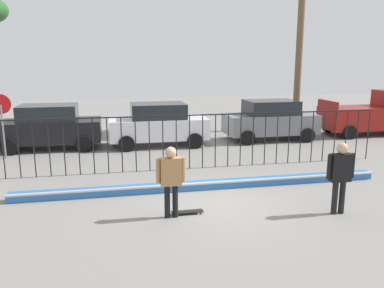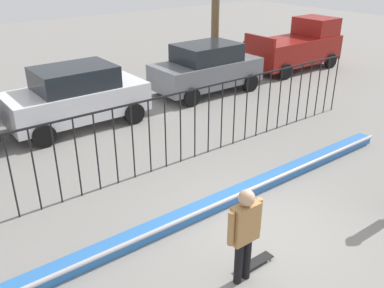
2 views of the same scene
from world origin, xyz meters
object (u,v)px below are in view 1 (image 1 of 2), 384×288
Objects in this scene: skateboarder at (171,176)px; skateboard at (187,212)px; pickup_truck at (372,114)px; parked_car_white at (158,124)px; parked_car_black at (49,126)px; stop_sign at (2,117)px; camera_operator at (340,172)px; parked_car_gray at (270,120)px.

skateboarder reaches higher than skateboard.
pickup_truck is at bearing 60.58° from skateboarder.
pickup_truck reaches higher than skateboard.
pickup_truck is (11.30, 8.58, 0.98)m from skateboard.
skateboard is 0.19× the size of parked_car_white.
pickup_truck reaches higher than parked_car_black.
skateboard is at bearing -49.89° from stop_sign.
pickup_truck is (11.72, 8.69, -0.02)m from skateboarder.
parked_car_white is at bearing 109.29° from skateboarder.
stop_sign is at bearing 151.60° from skateboarder.
parked_car_white is 6.28m from stop_sign.
skateboarder is 14.59m from pickup_truck.
parked_car_black is at bearing -179.25° from parked_car_white.
parked_car_black is 0.91× the size of pickup_truck.
parked_car_gray is (1.94, 9.01, -0.12)m from camera_operator.
camera_operator is 9.47m from parked_car_white.
stop_sign is (-11.53, -1.31, 0.64)m from parked_car_gray.
stop_sign is at bearing -138.93° from parked_car_black.
skateboard is 0.19× the size of parked_car_black.
parked_car_white is at bearing 10.37° from stop_sign.
camera_operator is 12.30m from stop_sign.
skateboard is 9.55m from parked_car_black.
skateboarder is 8.98m from stop_sign.
pickup_truck is 17.27m from stop_sign.
parked_car_white reaches higher than skateboard.
camera_operator is 0.42× the size of parked_car_black.
parked_car_gray is (5.38, 0.18, 0.00)m from parked_car_white.
parked_car_black reaches higher than skateboarder.
skateboarder is 1.09m from skateboard.
parked_car_gray is 0.91× the size of pickup_truck.
skateboard is 9.27m from stop_sign.
parked_car_white is at bearing 99.29° from skateboard.
pickup_truck reaches higher than skateboarder.
pickup_truck is at bearing 5.45° from parked_car_gray.
skateboarder is at bearing -144.36° from pickup_truck.
parked_car_black is at bearing 179.65° from pickup_truck.
stop_sign reaches higher than skateboard.
pickup_truck is 1.88× the size of stop_sign.
parked_car_black is (-8.10, 9.13, -0.12)m from camera_operator.
camera_operator is at bearing -64.18° from parked_car_white.
stop_sign is (-1.48, -1.43, 0.64)m from parked_car_black.
parked_car_gray is at bearing 6.48° from stop_sign.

